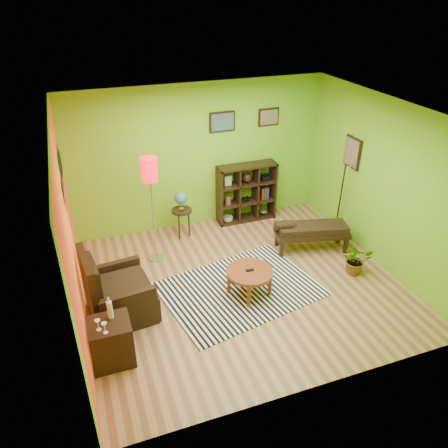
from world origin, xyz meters
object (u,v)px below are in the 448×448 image
object	(u,v)px
cube_shelf	(247,193)
potted_plant	(356,262)
armchair	(117,296)
side_cabinet	(111,342)
globe_table	(181,203)
coffee_table	(250,274)
floor_lamp	(150,179)
bench	(310,230)

from	to	relation	value
cube_shelf	potted_plant	bearing A→B (deg)	-67.36
armchair	side_cabinet	distance (m)	0.90
globe_table	cube_shelf	size ratio (longest dim) A/B	0.79
side_cabinet	coffee_table	bearing A→B (deg)	16.96
side_cabinet	floor_lamp	bearing A→B (deg)	64.22
side_cabinet	potted_plant	xyz separation A→B (m)	(4.11, 0.60, -0.11)
floor_lamp	cube_shelf	distance (m)	2.43
floor_lamp	globe_table	bearing A→B (deg)	43.31
cube_shelf	bench	distance (m)	1.62
armchair	floor_lamp	bearing A→B (deg)	56.13
armchair	potted_plant	world-z (taller)	armchair
coffee_table	bench	xyz separation A→B (m)	(1.54, 0.84, 0.01)
floor_lamp	cube_shelf	world-z (taller)	floor_lamp
armchair	cube_shelf	world-z (taller)	cube_shelf
coffee_table	armchair	distance (m)	2.03
cube_shelf	bench	world-z (taller)	cube_shelf
coffee_table	potted_plant	world-z (taller)	coffee_table
floor_lamp	globe_table	size ratio (longest dim) A/B	2.02
floor_lamp	bench	xyz separation A→B (m)	(2.70, -0.64, -1.15)
cube_shelf	bench	size ratio (longest dim) A/B	0.85
floor_lamp	globe_table	xyz separation A→B (m)	(0.64, 0.60, -0.83)
floor_lamp	globe_table	distance (m)	1.21
coffee_table	cube_shelf	distance (m)	2.50
side_cabinet	armchair	bearing A→B (deg)	78.04
globe_table	bench	size ratio (longest dim) A/B	0.66
coffee_table	side_cabinet	size ratio (longest dim) A/B	0.78
armchair	floor_lamp	distance (m)	1.95
side_cabinet	globe_table	world-z (taller)	globe_table
floor_lamp	side_cabinet	bearing A→B (deg)	-115.78
side_cabinet	floor_lamp	world-z (taller)	floor_lamp
armchair	potted_plant	bearing A→B (deg)	-4.17
globe_table	floor_lamp	bearing A→B (deg)	-136.69
coffee_table	armchair	bearing A→B (deg)	174.03
armchair	bench	size ratio (longest dim) A/B	0.78
side_cabinet	bench	bearing A→B (deg)	22.05
side_cabinet	cube_shelf	xyz separation A→B (m)	(3.11, 2.99, 0.28)
side_cabinet	potted_plant	size ratio (longest dim) A/B	1.77
armchair	globe_table	distance (m)	2.43
globe_table	bench	xyz separation A→B (m)	(2.06, -1.24, -0.32)
cube_shelf	armchair	bearing A→B (deg)	-144.19
globe_table	cube_shelf	xyz separation A→B (m)	(1.43, 0.24, -0.11)
side_cabinet	bench	size ratio (longest dim) A/B	0.66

